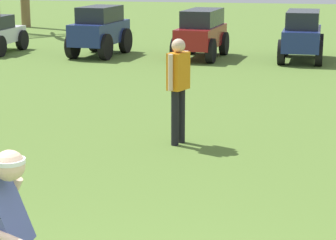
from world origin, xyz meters
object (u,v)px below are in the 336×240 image
teammate_midfield (178,81)px  parked_car_slot_c (100,30)px  parked_car_slot_e (302,34)px  parked_car_slot_d (202,32)px  frisbee_thrower (1,238)px

teammate_midfield → parked_car_slot_c: bearing=114.6°
teammate_midfield → parked_car_slot_e: size_ratio=0.64×
parked_car_slot_c → parked_car_slot_e: bearing=2.0°
teammate_midfield → parked_car_slot_d: (-1.08, 8.87, -0.22)m
parked_car_slot_c → parked_car_slot_d: bearing=2.3°
teammate_midfield → parked_car_slot_e: teammate_midfield is taller
parked_car_slot_c → parked_car_slot_e: (5.67, 0.20, -0.02)m
teammate_midfield → parked_car_slot_c: size_ratio=0.64×
frisbee_thrower → parked_car_slot_c: bearing=105.2°
frisbee_thrower → parked_car_slot_c: size_ratio=0.59×
parked_car_slot_d → parked_car_slot_e: same height
parked_car_slot_d → parked_car_slot_e: size_ratio=1.02×
parked_car_slot_d → parked_car_slot_e: bearing=1.8°
parked_car_slot_c → teammate_midfield: bearing=-65.4°
teammate_midfield → parked_car_slot_e: (1.67, 8.95, -0.22)m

